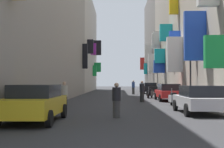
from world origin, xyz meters
name	(u,v)px	position (x,y,z in m)	size (l,w,h in m)	color
ground_plane	(123,96)	(0.00, 30.00, 0.00)	(140.00, 140.00, 0.00)	#2D2D30
building_left_mid_b	(74,45)	(-7.99, 48.69, 7.87)	(7.39, 22.62, 15.74)	#B2A899
building_right_mid_b	(216,14)	(7.98, 22.83, 7.45)	(7.31, 12.91, 14.92)	#B2A899
building_right_mid_c	(184,10)	(7.99, 35.53, 10.71)	(7.27, 12.49, 21.47)	#9E9384
building_right_far	(166,43)	(7.99, 50.89, 8.43)	(7.29, 18.23, 16.86)	slate
parked_car_silver	(199,99)	(3.53, 11.51, 0.74)	(2.01, 4.30, 1.39)	#B7B7BC
parked_car_black	(150,88)	(3.68, 36.96, 0.77)	(1.93, 4.10, 1.45)	black
parked_car_yellow	(35,102)	(-3.81, 8.26, 0.77)	(2.02, 4.30, 1.46)	gold
parked_car_red	(168,92)	(3.68, 21.88, 0.74)	(1.90, 4.46, 1.40)	#B21E1E
scooter_black	(150,93)	(2.59, 26.05, 0.46)	(0.79, 1.81, 1.13)	black
scooter_red	(160,93)	(3.53, 25.68, 0.46)	(0.77, 1.69, 1.13)	red
scooter_silver	(173,99)	(3.14, 16.65, 0.46)	(0.45, 1.81, 1.13)	#ADADB2
pedestrian_crossing	(142,91)	(1.36, 20.14, 0.82)	(0.53, 0.53, 1.66)	#252525
pedestrian_near_left	(133,87)	(1.40, 34.72, 0.89)	(0.48, 0.48, 1.77)	#363636
pedestrian_near_right	(64,96)	(-3.45, 12.93, 0.79)	(0.47, 0.47, 1.59)	black
pedestrian_mid_street	(117,100)	(-0.58, 9.66, 0.76)	(0.48, 0.48, 1.54)	#3B3B3B
traffic_light_near_corner	(190,64)	(4.63, 18.04, 2.81)	(0.26, 0.34, 4.11)	#2D2D2D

